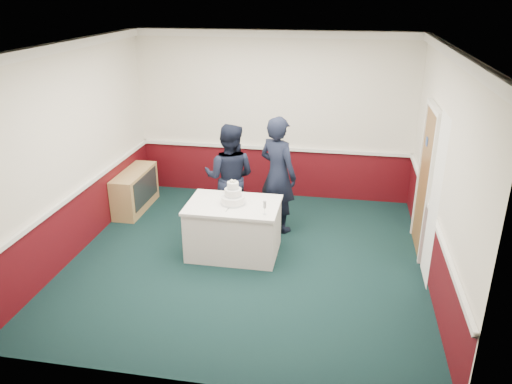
% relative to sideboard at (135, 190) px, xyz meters
% --- Properties ---
extents(ground, '(5.00, 5.00, 0.00)m').
position_rel_sideboard_xyz_m(ground, '(2.28, -1.40, -0.35)').
color(ground, black).
rests_on(ground, ground).
extents(room_shell, '(5.00, 5.00, 3.00)m').
position_rel_sideboard_xyz_m(room_shell, '(2.36, -0.78, 1.62)').
color(room_shell, silver).
rests_on(room_shell, ground).
extents(sideboard, '(0.41, 1.20, 0.70)m').
position_rel_sideboard_xyz_m(sideboard, '(0.00, 0.00, 0.00)').
color(sideboard, tan).
rests_on(sideboard, ground).
extents(cake_table, '(1.32, 0.92, 0.79)m').
position_rel_sideboard_xyz_m(cake_table, '(2.05, -1.24, 0.05)').
color(cake_table, white).
rests_on(cake_table, ground).
extents(wedding_cake, '(0.35, 0.35, 0.36)m').
position_rel_sideboard_xyz_m(wedding_cake, '(2.05, -1.24, 0.55)').
color(wedding_cake, white).
rests_on(wedding_cake, cake_table).
extents(cake_knife, '(0.03, 0.22, 0.00)m').
position_rel_sideboard_xyz_m(cake_knife, '(2.02, -1.44, 0.44)').
color(cake_knife, silver).
rests_on(cake_knife, cake_table).
extents(champagne_flute, '(0.05, 0.05, 0.21)m').
position_rel_sideboard_xyz_m(champagne_flute, '(2.55, -1.52, 0.58)').
color(champagne_flute, silver).
rests_on(champagne_flute, cake_table).
extents(person_man, '(0.87, 0.69, 1.73)m').
position_rel_sideboard_xyz_m(person_man, '(1.81, -0.40, 0.52)').
color(person_man, black).
rests_on(person_man, ground).
extents(person_woman, '(0.82, 0.74, 1.87)m').
position_rel_sideboard_xyz_m(person_woman, '(2.57, -0.34, 0.58)').
color(person_woman, black).
rests_on(person_woman, ground).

